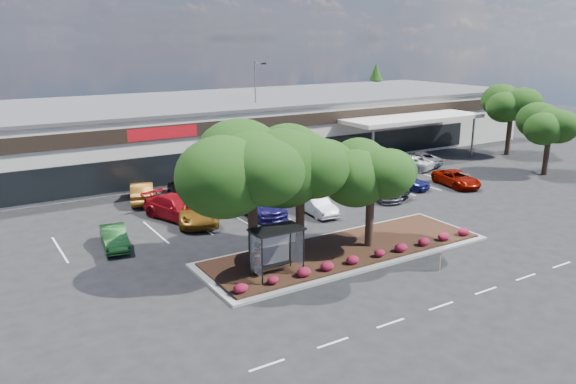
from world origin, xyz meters
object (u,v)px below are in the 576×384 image
car_0 (114,237)px  light_pole (257,120)px  car_1 (178,208)px  survey_stake (441,259)px

car_0 → light_pole: bearing=48.8°
car_0 → car_1: bearing=40.3°
survey_stake → car_1: car_1 is taller
light_pole → car_0: light_pole is taller
survey_stake → car_0: 19.29m
survey_stake → car_0: bearing=137.5°
survey_stake → light_pole: bearing=81.3°
light_pole → car_0: size_ratio=2.54×
car_0 → car_1: (5.36, 3.35, 0.17)m
light_pole → survey_stake: 29.60m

